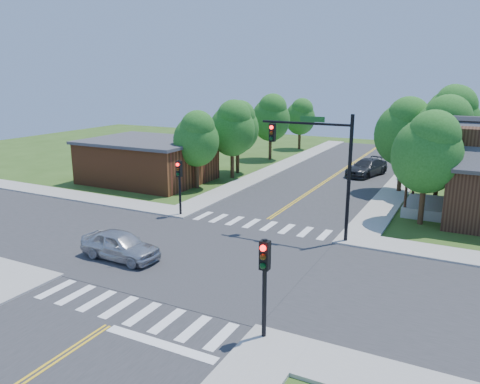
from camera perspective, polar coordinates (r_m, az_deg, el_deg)
The scene contains 25 objects.
ground at distance 24.41m, azimuth -3.72°, elevation -8.13°, with size 100.00×100.00×0.00m, color #304E18.
road_ns at distance 24.40m, azimuth -3.72°, elevation -8.09°, with size 10.00×90.00×0.04m, color #2D2D30.
road_ew at distance 24.40m, azimuth -3.72°, elevation -8.08°, with size 90.00×10.00×0.04m, color #2D2D30.
intersection_patch at distance 24.41m, azimuth -3.72°, elevation -8.13°, with size 10.20×10.20×0.06m, color #2D2D30.
sidewalk_nw at distance 45.57m, azimuth -10.65°, elevation 2.29°, with size 40.00×40.00×0.14m.
crosswalk_north at distance 29.55m, azimuth 2.46°, elevation -4.00°, with size 8.85×2.00×0.01m.
crosswalk_south at distance 19.84m, azimuth -13.21°, elevation -13.87°, with size 8.85×2.00×0.01m.
centerline at distance 24.39m, azimuth -3.72°, elevation -8.03°, with size 0.30×90.00×0.01m.
stop_bar at distance 17.54m, azimuth -9.71°, elevation -17.88°, with size 4.60×0.45×0.09m, color white.
signal_mast_ne at distance 26.48m, azimuth 9.74°, elevation 4.39°, with size 5.30×0.42×7.20m.
signal_pole_se at distance 16.38m, azimuth 2.99°, elevation -9.56°, with size 0.34×0.42×3.80m.
signal_pole_nw at distance 31.03m, azimuth -7.42°, elevation 1.78°, with size 0.34×0.42×3.80m.
building_nw at distance 42.23m, azimuth -11.18°, elevation 3.84°, with size 10.40×8.40×3.73m.
tree_e_a at distance 30.87m, azimuth 21.98°, elevation 4.72°, with size 4.25×4.04×7.23m.
tree_e_b at distance 37.66m, azimuth 23.53°, elevation 6.76°, with size 4.64×4.40×7.88m.
tree_e_c at distance 45.13m, azimuth 24.36°, elevation 8.18°, with size 4.96×4.71×8.43m.
tree_e_d at distance 54.07m, azimuth 24.28°, elevation 8.89°, with size 4.89×4.65×8.31m.
tree_w_a at distance 38.49m, azimuth -5.32°, elevation 6.62°, with size 3.81×3.62×6.48m.
tree_w_b at distance 44.50m, azimuth -0.24°, elevation 8.10°, with size 4.09×3.89×6.95m.
tree_w_c at distance 51.88m, azimuth 3.82°, elevation 9.16°, with size 4.27×4.06×7.27m.
tree_w_d at distance 59.75m, azimuth 7.40°, elevation 9.19°, with size 3.77×3.59×6.42m.
tree_house at distance 38.92m, azimuth 19.45°, elevation 7.10°, with size 4.50×4.27×7.65m.
tree_bldg at distance 42.28m, azimuth -0.91°, elevation 7.92°, with size 4.19×3.98×7.12m.
car_silver at distance 24.80m, azimuth -14.39°, elevation -6.37°, with size 4.41×1.89×1.48m, color #BBBCC2.
car_dgrey at distance 45.25m, azimuth 15.19°, elevation 2.85°, with size 3.55×5.67×1.53m, color #282A2D.
Camera 1 is at (11.69, -19.33, 9.24)m, focal length 35.00 mm.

